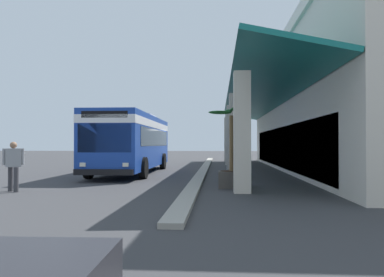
{
  "coord_description": "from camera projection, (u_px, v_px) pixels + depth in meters",
  "views": [
    {
      "loc": [
        24.32,
        3.86,
        1.61
      ],
      "look_at": [
        4.8,
        2.47,
        1.88
      ],
      "focal_mm": 35.55,
      "sensor_mm": 36.0,
      "label": 1
    }
  ],
  "objects": [
    {
      "name": "ground",
      "position": [
        285.0,
        169.0,
        23.94
      ],
      "size": [
        120.0,
        120.0,
        0.0
      ],
      "primitive_type": "plane",
      "color": "#38383A"
    },
    {
      "name": "transit_bus",
      "position": [
        133.0,
        139.0,
        21.13
      ],
      "size": [
        11.24,
        2.95,
        3.34
      ],
      "color": "#193D9E",
      "rests_on": "ground"
    },
    {
      "name": "plaza_building",
      "position": [
        364.0,
        105.0,
        22.79
      ],
      "size": [
        27.58,
        13.57,
        7.82
      ],
      "color": "beige",
      "rests_on": "ground"
    },
    {
      "name": "curb_strip",
      "position": [
        204.0,
        169.0,
        23.42
      ],
      "size": [
        32.74,
        0.5,
        0.12
      ],
      "primitive_type": "cube",
      "color": "#9E998E",
      "rests_on": "ground"
    },
    {
      "name": "potted_palm",
      "position": [
        231.0,
        171.0,
        13.92
      ],
      "size": [
        1.83,
        1.62,
        2.95
      ],
      "color": "#4C4742",
      "rests_on": "ground"
    },
    {
      "name": "pedestrian",
      "position": [
        13.0,
        164.0,
        12.73
      ],
      "size": [
        0.43,
        0.65,
        1.67
      ],
      "color": "#38383D",
      "rests_on": "ground"
    }
  ]
}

